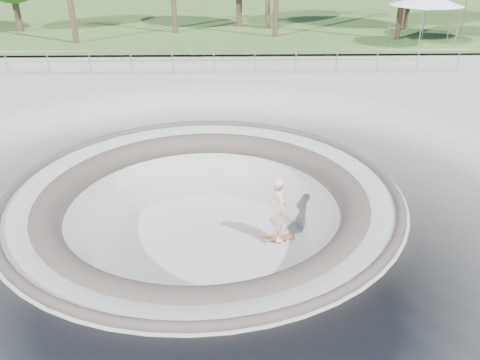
% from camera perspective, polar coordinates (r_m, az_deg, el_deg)
% --- Properties ---
extents(ground, '(180.00, 180.00, 0.00)m').
position_cam_1_polar(ground, '(12.33, -4.52, -1.03)').
color(ground, '#A8A8A3').
rests_on(ground, ground).
extents(skate_bowl, '(14.00, 14.00, 4.10)m').
position_cam_1_polar(skate_bowl, '(13.28, -4.24, -8.03)').
color(skate_bowl, '#A8A8A3').
rests_on(skate_bowl, ground).
extents(grass_strip, '(180.00, 36.00, 0.12)m').
position_cam_1_polar(grass_strip, '(45.24, -2.44, 19.74)').
color(grass_strip, '#355321').
rests_on(grass_strip, ground).
extents(distant_hills, '(103.20, 45.00, 28.60)m').
position_cam_1_polar(distant_hills, '(69.32, 1.20, 16.16)').
color(distant_hills, olive).
rests_on(distant_hills, ground).
extents(safety_railing, '(25.00, 0.06, 1.03)m').
position_cam_1_polar(safety_railing, '(23.46, -3.20, 14.31)').
color(safety_railing, gray).
rests_on(safety_railing, ground).
extents(skateboard, '(0.91, 0.37, 0.09)m').
position_cam_1_polar(skateboard, '(13.61, 4.59, -7.08)').
color(skateboard, brown).
rests_on(skateboard, ground).
extents(skater, '(0.58, 0.78, 1.93)m').
position_cam_1_polar(skater, '(13.09, 4.74, -3.50)').
color(skater, '#EEB29A').
rests_on(skater, skateboard).
extents(canopy_white, '(5.43, 5.43, 2.94)m').
position_cam_1_polar(canopy_white, '(31.30, 21.85, 19.73)').
color(canopy_white, gray).
rests_on(canopy_white, ground).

